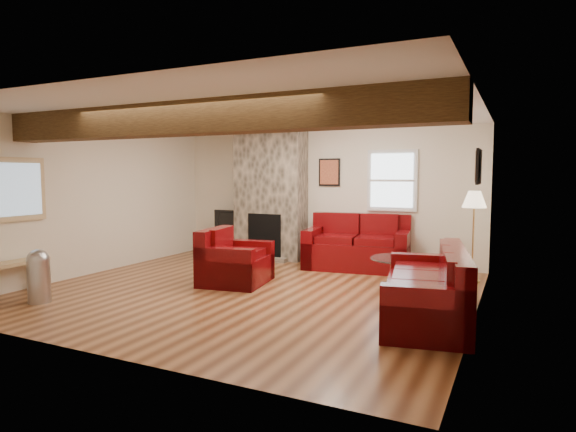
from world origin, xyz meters
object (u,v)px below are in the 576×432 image
Objects in this scene: armchair_red at (236,256)px; tv_cabinet at (233,243)px; sofa_three at (425,284)px; coffee_table at (401,273)px; loveseat at (357,242)px; television at (233,221)px; floor_lamp at (474,204)px.

tv_cabinet is at bearing 24.46° from armchair_red.
armchair_red is 1.06× the size of tv_cabinet.
sofa_three is 1.54m from coffee_table.
loveseat is 2.80m from tv_cabinet.
loveseat is at bearing -42.96° from armchair_red.
television is at bearing 159.71° from coffee_table.
sofa_three reaches higher than tv_cabinet.
coffee_table is (-0.59, 1.41, -0.19)m from sofa_three.
tv_cabinet is at bearing 159.71° from coffee_table.
coffee_table is at bearing -137.08° from floor_lamp.
loveseat is at bearing -6.18° from tv_cabinet.
floor_lamp is at bearing -71.46° from armchair_red.
floor_lamp reaches higher than armchair_red.
loveseat is 1.84× the size of tv_cabinet.
armchair_red is 0.73× the size of floor_lamp.
floor_lamp reaches higher than coffee_table.
television is 0.55× the size of floor_lamp.
armchair_red is 2.67m from tv_cabinet.
armchair_red is (-2.92, 0.58, 0.01)m from sofa_three.
floor_lamp is (0.91, 0.84, 0.98)m from coffee_table.
sofa_three is 2.98m from armchair_red.
television is (-4.38, 2.81, 0.30)m from sofa_three.
coffee_table is 0.92× the size of tv_cabinet.
armchair_red is at bearing -56.77° from television.
floor_lamp is at bearing -14.97° from loveseat.
armchair_red is 2.68m from television.
sofa_three is 5.21m from television.
loveseat is 2.00× the size of coffee_table.
tv_cabinet is at bearing 173.25° from floor_lamp.
floor_lamp is at bearing -6.75° from tv_cabinet.
loveseat reaches higher than tv_cabinet.
coffee_table is 1.58m from floor_lamp.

